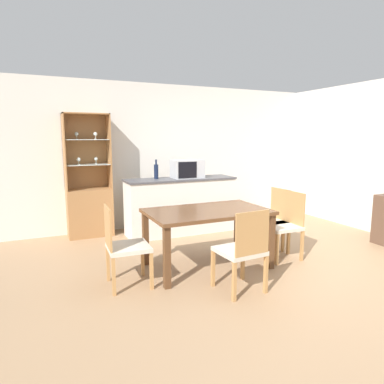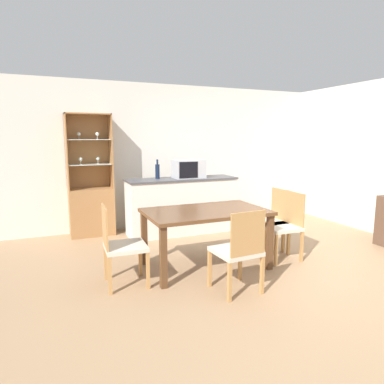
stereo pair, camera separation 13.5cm
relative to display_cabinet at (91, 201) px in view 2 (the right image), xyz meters
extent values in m
plane|color=#A37F5B|center=(1.85, -2.42, -0.57)|extent=(18.00, 18.00, 0.00)
cube|color=silver|center=(1.85, 0.21, 0.71)|extent=(6.80, 0.06, 2.55)
cube|color=silver|center=(1.43, -0.48, -0.11)|extent=(1.83, 0.52, 0.91)
cube|color=#4C4C51|center=(1.43, -0.48, 0.36)|extent=(1.86, 0.55, 0.03)
cube|color=#A37042|center=(0.00, -0.01, -0.18)|extent=(0.71, 0.39, 0.78)
cube|color=#A37042|center=(0.00, 0.18, 0.82)|extent=(0.71, 0.02, 1.20)
cube|color=#A37042|center=(-0.35, -0.01, 0.82)|extent=(0.02, 0.39, 1.20)
cube|color=#A37042|center=(0.35, -0.01, 0.82)|extent=(0.02, 0.39, 1.20)
cube|color=#A37042|center=(0.00, -0.01, 1.41)|extent=(0.71, 0.39, 0.02)
cube|color=silver|center=(0.00, -0.01, 0.61)|extent=(0.66, 0.35, 0.01)
cube|color=silver|center=(0.00, -0.01, 1.01)|extent=(0.66, 0.35, 0.01)
cylinder|color=silver|center=(-0.14, -0.05, 0.62)|extent=(0.04, 0.04, 0.01)
cylinder|color=silver|center=(-0.14, -0.05, 0.65)|extent=(0.01, 0.01, 0.06)
sphere|color=silver|center=(-0.14, -0.05, 0.70)|extent=(0.06, 0.06, 0.06)
cylinder|color=silver|center=(-0.14, 0.04, 1.02)|extent=(0.04, 0.04, 0.01)
cylinder|color=silver|center=(-0.14, 0.04, 1.05)|extent=(0.01, 0.01, 0.06)
sphere|color=silver|center=(-0.14, 0.04, 1.10)|extent=(0.06, 0.06, 0.06)
cylinder|color=silver|center=(0.14, 0.03, 0.62)|extent=(0.04, 0.04, 0.01)
cylinder|color=silver|center=(0.14, 0.03, 0.65)|extent=(0.01, 0.01, 0.06)
sphere|color=silver|center=(0.14, 0.03, 0.70)|extent=(0.06, 0.06, 0.06)
cylinder|color=silver|center=(0.14, -0.03, 1.02)|extent=(0.04, 0.04, 0.01)
cylinder|color=silver|center=(0.14, -0.03, 1.05)|extent=(0.01, 0.01, 0.06)
sphere|color=silver|center=(0.14, -0.03, 1.10)|extent=(0.06, 0.06, 0.06)
cube|color=brown|center=(1.13, -2.05, 0.14)|extent=(1.49, 0.90, 0.04)
cube|color=brown|center=(0.45, -2.44, -0.22)|extent=(0.07, 0.07, 0.68)
cube|color=brown|center=(1.81, -2.44, -0.22)|extent=(0.07, 0.07, 0.68)
cube|color=brown|center=(0.45, -1.66, -0.22)|extent=(0.07, 0.07, 0.68)
cube|color=brown|center=(1.81, -1.66, -0.22)|extent=(0.07, 0.07, 0.68)
cube|color=beige|center=(1.13, -2.79, -0.14)|extent=(0.46, 0.46, 0.05)
cube|color=#B7844C|center=(1.14, -3.00, 0.11)|extent=(0.40, 0.04, 0.44)
cube|color=#B7844C|center=(0.92, -2.60, -0.36)|extent=(0.04, 0.04, 0.41)
cube|color=#B7844C|center=(1.32, -2.58, -0.36)|extent=(0.04, 0.04, 0.41)
cube|color=#B7844C|center=(0.94, -3.00, -0.36)|extent=(0.04, 0.04, 0.41)
cube|color=#B7844C|center=(1.34, -2.97, -0.36)|extent=(0.04, 0.04, 0.41)
cube|color=beige|center=(2.16, -1.92, -0.14)|extent=(0.46, 0.46, 0.05)
cube|color=#B7844C|center=(2.37, -1.91, 0.11)|extent=(0.03, 0.40, 0.44)
cube|color=#B7844C|center=(1.97, -2.12, -0.36)|extent=(0.04, 0.04, 0.41)
cube|color=#B7844C|center=(1.96, -1.73, -0.36)|extent=(0.04, 0.04, 0.41)
cube|color=#B7844C|center=(2.37, -2.11, -0.36)|extent=(0.04, 0.04, 0.41)
cube|color=#B7844C|center=(2.35, -1.71, -0.36)|extent=(0.04, 0.04, 0.41)
cube|color=beige|center=(0.10, -2.18, -0.14)|extent=(0.46, 0.46, 0.05)
cube|color=#B7844C|center=(-0.11, -2.17, 0.11)|extent=(0.04, 0.40, 0.44)
cube|color=#B7844C|center=(0.31, -2.00, -0.36)|extent=(0.04, 0.04, 0.41)
cube|color=#B7844C|center=(0.29, -2.39, -0.36)|extent=(0.04, 0.04, 0.41)
cube|color=#B7844C|center=(-0.09, -1.98, -0.36)|extent=(0.04, 0.04, 0.41)
cube|color=#B7844C|center=(-0.11, -2.37, -0.36)|extent=(0.04, 0.04, 0.41)
cube|color=beige|center=(2.16, -2.18, -0.14)|extent=(0.45, 0.45, 0.05)
cube|color=#B7844C|center=(2.37, -2.19, 0.11)|extent=(0.03, 0.40, 0.44)
cube|color=#B7844C|center=(1.96, -2.38, -0.36)|extent=(0.04, 0.04, 0.41)
cube|color=#B7844C|center=(1.97, -1.98, -0.36)|extent=(0.04, 0.04, 0.41)
cube|color=#B7844C|center=(2.35, -2.39, -0.36)|extent=(0.04, 0.04, 0.41)
cube|color=#B7844C|center=(2.37, -1.99, -0.36)|extent=(0.04, 0.04, 0.41)
cube|color=#B7BABF|center=(1.54, -0.49, 0.52)|extent=(0.50, 0.34, 0.30)
cube|color=black|center=(1.47, -0.67, 0.52)|extent=(0.32, 0.01, 0.26)
cylinder|color=#141E38|center=(1.03, -0.39, 0.49)|extent=(0.07, 0.07, 0.24)
cylinder|color=#141E38|center=(1.03, -0.39, 0.65)|extent=(0.03, 0.03, 0.08)
camera|label=1|loc=(-0.76, -5.72, 1.04)|focal=32.00mm
camera|label=2|loc=(-0.64, -5.78, 1.04)|focal=32.00mm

